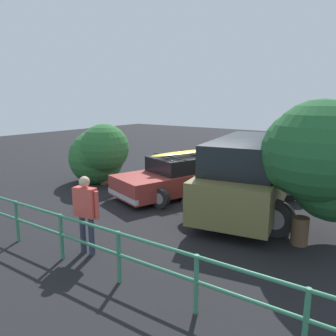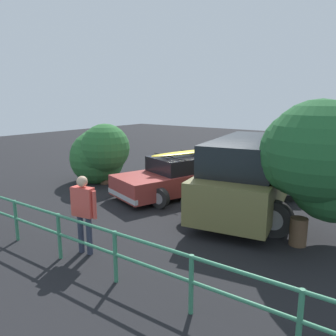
% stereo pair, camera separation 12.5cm
% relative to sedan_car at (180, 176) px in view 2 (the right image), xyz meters
% --- Properties ---
extents(ground_plane, '(44.00, 44.00, 0.02)m').
position_rel_sedan_car_xyz_m(ground_plane, '(-0.75, -0.49, -0.59)').
color(ground_plane, black).
rests_on(ground_plane, ground).
extents(sedan_car, '(2.96, 4.51, 1.50)m').
position_rel_sedan_car_xyz_m(sedan_car, '(0.00, 0.00, 0.00)').
color(sedan_car, '#9E3833').
rests_on(sedan_car, ground).
extents(suv_car, '(3.17, 5.19, 1.99)m').
position_rel_sedan_car_xyz_m(suv_car, '(-2.43, 0.28, 0.44)').
color(suv_car, brown).
rests_on(suv_car, ground).
extents(person_bystander, '(0.61, 0.26, 1.58)m').
position_rel_sedan_car_xyz_m(person_bystander, '(-0.88, 4.60, 0.36)').
color(person_bystander, '#33384C').
rests_on(person_bystander, ground).
extents(railing_fence, '(10.26, 0.40, 0.90)m').
position_rel_sedan_car_xyz_m(railing_fence, '(-1.39, 5.01, 0.02)').
color(railing_fence, '#387F5B').
rests_on(railing_fence, ground).
extents(bush_near_left, '(2.46, 2.00, 2.28)m').
position_rel_sedan_car_xyz_m(bush_near_left, '(3.19, 0.54, 0.51)').
color(bush_near_left, brown).
rests_on(bush_near_left, ground).
extents(bush_near_right, '(2.38, 2.36, 3.02)m').
position_rel_sedan_car_xyz_m(bush_near_right, '(-4.35, 1.53, 1.22)').
color(bush_near_right, brown).
rests_on(bush_near_right, ground).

